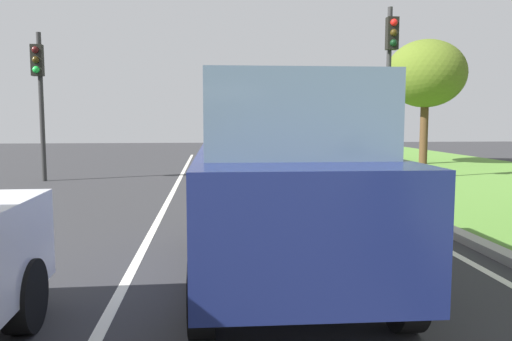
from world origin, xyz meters
name	(u,v)px	position (x,y,z in m)	size (l,w,h in m)	color
ground_plane	(198,207)	(0.00, 14.00, 0.00)	(60.00, 60.00, 0.00)	#2D2D30
lane_line_center	(165,208)	(-0.70, 14.00, 0.00)	(0.12, 32.00, 0.01)	silver
lane_line_right_edge	(365,205)	(3.60, 14.00, 0.00)	(0.12, 32.00, 0.01)	silver
curb_right	(387,202)	(4.10, 14.00, 0.06)	(0.24, 48.00, 0.12)	#9E9B93
car_suv_ahead	(282,179)	(1.09, 9.12, 1.17)	(2.02, 4.52, 2.28)	navy
traffic_light_near_right	(390,66)	(5.40, 17.65, 3.36)	(0.32, 0.50, 5.03)	#2D2D2D
traffic_light_overhead_left	(39,83)	(-4.72, 18.90, 2.90)	(0.32, 0.50, 4.39)	#2D2D2D
tree_roadside_far	(426,74)	(8.87, 23.14, 3.65)	(3.16, 3.16, 5.01)	#4C331E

